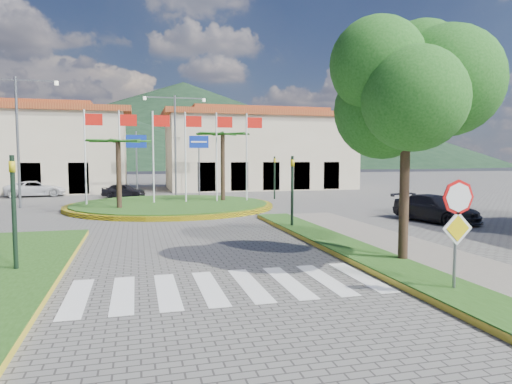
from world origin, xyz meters
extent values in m
plane|color=#5E5B59|center=(0.00, 0.00, 0.00)|extent=(160.00, 160.00, 0.00)
cube|color=gray|center=(6.00, 2.00, 0.07)|extent=(4.00, 28.00, 0.15)
cube|color=#224714|center=(4.80, 2.00, 0.09)|extent=(1.60, 28.00, 0.18)
cube|color=silver|center=(0.00, 4.00, 0.01)|extent=(8.00, 3.00, 0.01)
cylinder|color=yellow|center=(0.00, 22.00, 0.12)|extent=(12.70, 12.70, 0.24)
cylinder|color=#224714|center=(0.00, 22.00, 0.15)|extent=(12.00, 12.00, 0.30)
cylinder|color=black|center=(-3.00, 20.00, 2.02)|extent=(0.28, 0.28, 4.05)
cylinder|color=black|center=(3.50, 23.00, 2.34)|extent=(0.28, 0.28, 4.68)
cylinder|color=silver|center=(-5.00, 22.50, 3.00)|extent=(0.10, 0.10, 6.00)
cube|color=red|center=(-4.45, 22.50, 5.40)|extent=(1.00, 0.03, 0.70)
cylinder|color=silver|center=(-3.00, 22.50, 3.00)|extent=(0.10, 0.10, 6.00)
cube|color=red|center=(-2.45, 22.50, 5.40)|extent=(1.00, 0.03, 0.70)
cylinder|color=silver|center=(-1.00, 22.50, 3.00)|extent=(0.10, 0.10, 6.00)
cube|color=red|center=(-0.45, 22.50, 5.40)|extent=(1.00, 0.03, 0.70)
cylinder|color=silver|center=(1.00, 22.50, 3.00)|extent=(0.10, 0.10, 6.00)
cube|color=red|center=(1.55, 22.50, 5.40)|extent=(1.00, 0.03, 0.70)
cylinder|color=silver|center=(3.00, 22.50, 3.00)|extent=(0.10, 0.10, 6.00)
cube|color=red|center=(3.55, 22.50, 5.40)|extent=(1.00, 0.03, 0.70)
cylinder|color=silver|center=(5.00, 22.50, 3.00)|extent=(0.10, 0.10, 6.00)
cube|color=red|center=(5.55, 22.50, 5.40)|extent=(1.00, 0.03, 0.70)
cylinder|color=slate|center=(4.90, 2.00, 1.25)|extent=(0.07, 0.07, 2.50)
cylinder|color=red|center=(4.90, 1.95, 2.25)|extent=(0.80, 0.03, 0.80)
cube|color=yellow|center=(4.90, 1.94, 1.55)|extent=(0.78, 0.03, 0.78)
cylinder|color=black|center=(5.50, 5.00, 2.20)|extent=(0.28, 0.28, 4.40)
ellipsoid|color=#184B14|center=(5.50, 5.00, 5.20)|extent=(3.60, 3.60, 3.20)
cylinder|color=black|center=(-5.20, 6.50, 1.60)|extent=(0.12, 0.12, 3.20)
imported|color=gold|center=(-5.20, 6.50, 2.60)|extent=(0.15, 0.18, 0.90)
cylinder|color=black|center=(4.50, 12.00, 1.60)|extent=(0.12, 0.12, 3.20)
imported|color=gold|center=(4.50, 12.00, 2.60)|extent=(0.15, 0.18, 0.90)
cylinder|color=black|center=(8.00, 26.00, 1.60)|extent=(0.12, 0.12, 3.20)
imported|color=gold|center=(8.00, 26.00, 2.60)|extent=(0.18, 0.15, 0.90)
cylinder|color=slate|center=(-2.00, 31.00, 2.60)|extent=(0.12, 0.12, 5.20)
cube|color=#0F2BA3|center=(-2.00, 30.94, 4.40)|extent=(1.60, 0.05, 1.00)
cylinder|color=slate|center=(3.00, 31.00, 2.60)|extent=(0.12, 0.12, 5.20)
cube|color=#0F2BA3|center=(3.00, 30.94, 4.40)|extent=(1.60, 0.05, 1.00)
cylinder|color=slate|center=(1.00, 30.00, 4.00)|extent=(0.16, 0.16, 8.00)
cube|color=slate|center=(-0.20, 30.00, 7.80)|extent=(2.40, 0.08, 0.08)
cube|color=slate|center=(2.20, 30.00, 7.80)|extent=(2.40, 0.08, 0.08)
cylinder|color=slate|center=(-9.00, 24.00, 4.00)|extent=(0.16, 0.16, 8.00)
cube|color=slate|center=(-7.80, 24.00, 7.80)|extent=(2.40, 0.08, 0.08)
cube|color=beige|center=(10.00, 38.00, 3.50)|extent=(18.00, 9.00, 7.00)
cube|color=#8F381B|center=(10.00, 38.00, 7.25)|extent=(19.08, 9.54, 0.50)
cube|color=#8F381B|center=(10.00, 38.00, 7.75)|extent=(13.50, 4.95, 0.60)
cone|color=black|center=(15.00, 160.00, 15.00)|extent=(180.00, 180.00, 30.00)
cone|color=black|center=(70.00, 135.00, 9.00)|extent=(120.00, 120.00, 18.00)
cone|color=black|center=(-10.00, 130.00, 8.00)|extent=(110.00, 110.00, 16.00)
imported|color=silver|center=(-9.85, 32.77, 0.63)|extent=(4.87, 2.98, 1.26)
imported|color=black|center=(-3.01, 30.00, 0.56)|extent=(3.52, 2.19, 1.12)
imported|color=black|center=(10.15, 36.92, 0.53)|extent=(3.25, 1.24, 1.06)
imported|color=black|center=(12.00, 12.36, 0.65)|extent=(2.84, 4.80, 1.31)
camera|label=1|loc=(-2.06, -6.70, 3.14)|focal=32.00mm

